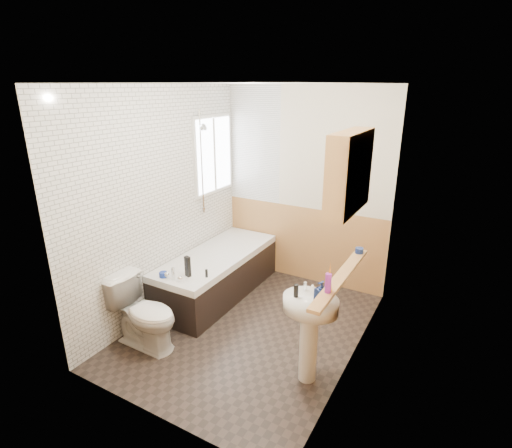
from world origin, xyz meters
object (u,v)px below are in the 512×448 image
at_px(bathtub, 217,273).
at_px(pine_shelf, 341,277).
at_px(sink, 310,322).
at_px(toilet, 144,313).
at_px(medicine_cabinet, 349,172).

distance_m(bathtub, pine_shelf, 2.05).
bearing_deg(sink, bathtub, 150.94).
bearing_deg(toilet, medicine_cabinet, -71.17).
relative_size(bathtub, medicine_cabinet, 2.59).
bearing_deg(toilet, sink, -77.06).
height_order(toilet, sink, sink).
bearing_deg(pine_shelf, medicine_cabinet, 107.18).
bearing_deg(medicine_cabinet, pine_shelf, -72.82).
height_order(sink, pine_shelf, pine_shelf).
distance_m(toilet, medicine_cabinet, 2.39).
xyz_separation_m(toilet, sink, (1.60, 0.34, 0.23)).
bearing_deg(toilet, bathtub, -0.31).
height_order(toilet, pine_shelf, pine_shelf).
xyz_separation_m(bathtub, sink, (1.57, -0.88, 0.30)).
distance_m(bathtub, medicine_cabinet, 2.43).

